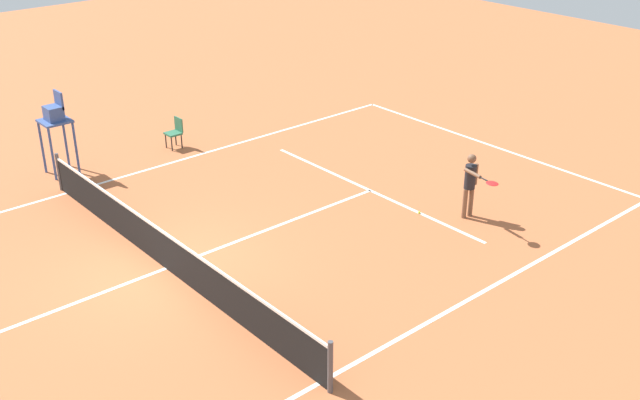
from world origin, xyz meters
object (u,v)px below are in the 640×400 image
tennis_ball (419,212)px  umpire_chair (55,120)px  player_serving (471,181)px  courtside_chair_mid (175,131)px

tennis_ball → umpire_chair: 10.44m
player_serving → umpire_chair: umpire_chair is taller
player_serving → umpire_chair: bearing=-44.9°
tennis_ball → umpire_chair: bearing=34.4°
tennis_ball → umpire_chair: umpire_chair is taller
umpire_chair → courtside_chair_mid: bearing=-96.8°
player_serving → umpire_chair: (9.48, 6.60, 0.58)m
umpire_chair → courtside_chair_mid: size_ratio=2.54×
player_serving → courtside_chair_mid: 9.58m
player_serving → courtside_chair_mid: (9.06, 3.09, -0.49)m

